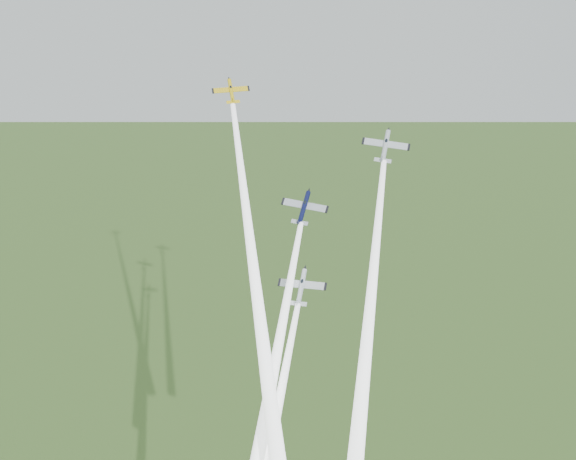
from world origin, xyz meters
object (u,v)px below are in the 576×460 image
object	(u,v)px
plane_navy	(304,208)
plane_silver_low	(301,287)
plane_yellow	(231,91)
plane_silver_right	(385,146)

from	to	relation	value
plane_navy	plane_silver_low	distance (m)	14.92
plane_yellow	plane_silver_right	world-z (taller)	plane_yellow
plane_navy	plane_silver_right	xyz separation A→B (m)	(14.29, 2.39, 11.16)
plane_silver_right	plane_silver_low	size ratio (longest dim) A/B	0.99
plane_navy	plane_yellow	bearing A→B (deg)	156.02
plane_silver_right	plane_silver_low	bearing A→B (deg)	-136.98
plane_yellow	plane_silver_low	xyz separation A→B (m)	(15.40, -17.47, -32.14)
plane_silver_right	plane_silver_low	distance (m)	29.22
plane_yellow	plane_navy	bearing A→B (deg)	-49.45
plane_yellow	plane_silver_low	distance (m)	39.69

